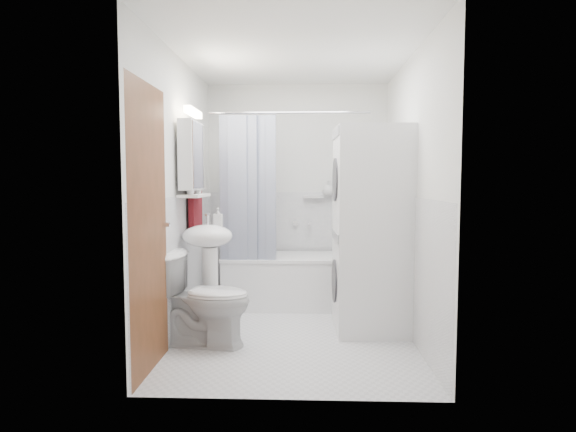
{
  "coord_description": "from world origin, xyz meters",
  "views": [
    {
      "loc": [
        0.1,
        -4.14,
        1.34
      ],
      "look_at": [
        -0.06,
        0.15,
        1.02
      ],
      "focal_mm": 30.0,
      "sensor_mm": 36.0,
      "label": 1
    }
  ],
  "objects_px": {
    "washer_dryer": "(371,230)",
    "toilet": "(204,299)",
    "sink": "(208,253)",
    "bathtub": "(290,278)"
  },
  "relations": [
    {
      "from": "sink",
      "to": "toilet",
      "type": "bearing_deg",
      "value": -84.32
    },
    {
      "from": "washer_dryer",
      "to": "sink",
      "type": "bearing_deg",
      "value": -177.97
    },
    {
      "from": "toilet",
      "to": "sink",
      "type": "bearing_deg",
      "value": 13.33
    },
    {
      "from": "washer_dryer",
      "to": "toilet",
      "type": "distance_m",
      "value": 1.56
    },
    {
      "from": "bathtub",
      "to": "sink",
      "type": "distance_m",
      "value": 1.22
    },
    {
      "from": "washer_dryer",
      "to": "toilet",
      "type": "relative_size",
      "value": 2.36
    },
    {
      "from": "sink",
      "to": "toilet",
      "type": "height_order",
      "value": "sink"
    },
    {
      "from": "sink",
      "to": "washer_dryer",
      "type": "distance_m",
      "value": 1.45
    },
    {
      "from": "bathtub",
      "to": "sink",
      "type": "bearing_deg",
      "value": -126.91
    },
    {
      "from": "bathtub",
      "to": "washer_dryer",
      "type": "height_order",
      "value": "washer_dryer"
    }
  ]
}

